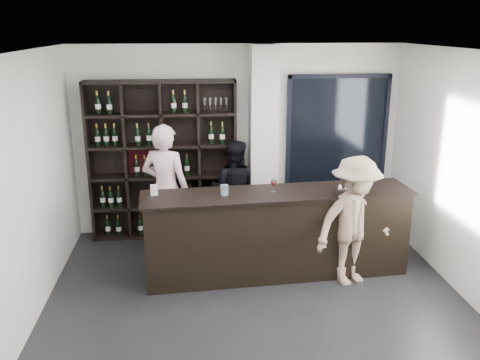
{
  "coord_description": "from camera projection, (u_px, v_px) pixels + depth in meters",
  "views": [
    {
      "loc": [
        -0.74,
        -4.91,
        3.16
      ],
      "look_at": [
        -0.13,
        1.1,
        1.31
      ],
      "focal_mm": 38.0,
      "sensor_mm": 36.0,
      "label": 1
    }
  ],
  "objects": [
    {
      "name": "wine_glass",
      "position": [
        274.0,
        185.0,
        6.39
      ],
      "size": [
        0.1,
        0.1,
        0.19
      ],
      "primitive_type": null,
      "rotation": [
        0.0,
        0.0,
        0.27
      ],
      "color": "white",
      "rests_on": "tasting_counter"
    },
    {
      "name": "glass_panel",
      "position": [
        337.0,
        142.0,
        7.96
      ],
      "size": [
        1.6,
        0.08,
        2.1
      ],
      "color": "black",
      "rests_on": "floor"
    },
    {
      "name": "tasting_counter",
      "position": [
        277.0,
        233.0,
        6.58
      ],
      "size": [
        3.45,
        0.71,
        1.14
      ],
      "rotation": [
        0.0,
        0.0,
        0.06
      ],
      "color": "black",
      "rests_on": "floor"
    },
    {
      "name": "card_stand",
      "position": [
        154.0,
        190.0,
        6.27
      ],
      "size": [
        0.09,
        0.05,
        0.13
      ],
      "primitive_type": "cube",
      "rotation": [
        0.0,
        0.0,
        0.11
      ],
      "color": "white",
      "rests_on": "tasting_counter"
    },
    {
      "name": "structural_column",
      "position": [
        263.0,
        144.0,
        7.62
      ],
      "size": [
        0.4,
        0.4,
        2.9
      ],
      "primitive_type": "cube",
      "color": "silver",
      "rests_on": "floor"
    },
    {
      "name": "floor",
      "position": [
        262.0,
        321.0,
        5.67
      ],
      "size": [
        5.0,
        5.5,
        0.01
      ],
      "primitive_type": "cube",
      "color": "black",
      "rests_on": "ground"
    },
    {
      "name": "wine_shelf",
      "position": [
        163.0,
        161.0,
        7.64
      ],
      "size": [
        2.2,
        0.35,
        2.4
      ],
      "primitive_type": null,
      "color": "black",
      "rests_on": "floor"
    },
    {
      "name": "customer",
      "position": [
        354.0,
        221.0,
        6.28
      ],
      "size": [
        1.21,
        0.92,
        1.66
      ],
      "primitive_type": "imported",
      "rotation": [
        0.0,
        0.0,
        0.32
      ],
      "color": "gray",
      "rests_on": "floor"
    },
    {
      "name": "taster_pink",
      "position": [
        166.0,
        189.0,
        7.17
      ],
      "size": [
        0.8,
        0.67,
        1.87
      ],
      "primitive_type": "imported",
      "rotation": [
        0.0,
        0.0,
        2.76
      ],
      "color": "#FECCD8",
      "rests_on": "floor"
    },
    {
      "name": "napkin_stack",
      "position": [
        344.0,
        187.0,
        6.56
      ],
      "size": [
        0.17,
        0.17,
        0.02
      ],
      "primitive_type": "cube",
      "rotation": [
        0.0,
        0.0,
        -0.37
      ],
      "color": "white",
      "rests_on": "tasting_counter"
    },
    {
      "name": "taster_black",
      "position": [
        234.0,
        189.0,
        7.71
      ],
      "size": [
        0.89,
        0.78,
        1.54
      ],
      "primitive_type": "imported",
      "rotation": [
        0.0,
        0.0,
        2.83
      ],
      "color": "black",
      "rests_on": "floor"
    },
    {
      "name": "spit_cup",
      "position": [
        225.0,
        190.0,
        6.28
      ],
      "size": [
        0.12,
        0.12,
        0.13
      ],
      "primitive_type": "cylinder",
      "rotation": [
        0.0,
        0.0,
        0.28
      ],
      "color": "#A7BECC",
      "rests_on": "tasting_counter"
    }
  ]
}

